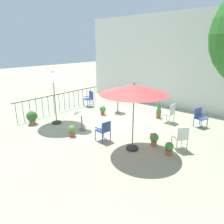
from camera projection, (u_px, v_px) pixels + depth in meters
The scene contains 18 objects.
ground_plane at pixel (114, 127), 9.76m from camera, with size 60.00×60.00×0.00m, color #A7A789.
villa_facade at pixel (167, 61), 12.53m from camera, with size 11.56×0.30×5.41m, color silver.
terrace_railing at pixel (62, 99), 11.95m from camera, with size 0.03×5.69×1.01m.
patio_umbrella_0 at pixel (53, 76), 9.50m from camera, with size 2.12×2.12×2.49m.
patio_umbrella_1 at pixel (134, 90), 6.99m from camera, with size 2.35×2.35×2.43m.
cafe_table_0 at pixel (118, 104), 11.66m from camera, with size 0.61×0.61×0.74m.
cafe_table_1 at pixel (82, 119), 9.22m from camera, with size 0.65×0.65×0.77m.
patio_chair_0 at pixel (200, 116), 9.63m from camera, with size 0.55×0.59×0.87m.
patio_chair_1 at pixel (170, 112), 10.11m from camera, with size 0.47×0.51×0.95m.
patio_chair_2 at pixel (104, 129), 8.16m from camera, with size 0.52×0.50×0.83m.
patio_chair_3 at pixel (181, 136), 7.45m from camera, with size 0.62×0.62×0.90m.
patio_chair_4 at pixel (90, 98), 12.89m from camera, with size 0.60×0.56×0.94m.
potted_plant_0 at pixel (159, 109), 10.77m from camera, with size 0.29×0.29×0.95m.
potted_plant_1 at pixel (32, 117), 9.98m from camera, with size 0.49×0.49×0.64m.
potted_plant_2 at pixel (154, 139), 7.81m from camera, with size 0.34×0.33×0.51m.
potted_plant_3 at pixel (103, 110), 11.36m from camera, with size 0.34×0.34×0.49m.
potted_plant_4 at pixel (72, 130), 8.65m from camera, with size 0.29×0.29×0.47m.
potted_plant_5 at pixel (169, 148), 7.21m from camera, with size 0.30×0.30×0.45m.
Camera 1 is at (5.80, -7.02, 3.59)m, focal length 33.85 mm.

